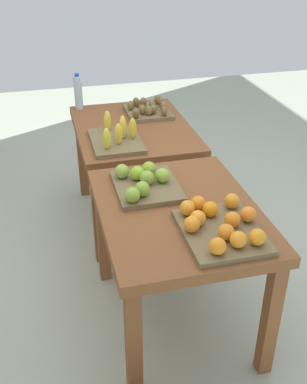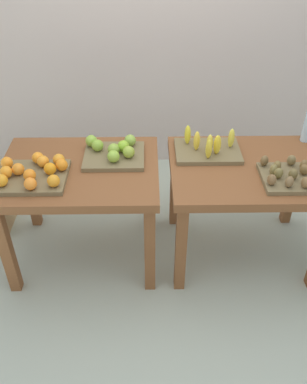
# 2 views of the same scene
# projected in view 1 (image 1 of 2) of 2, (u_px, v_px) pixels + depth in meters

# --- Properties ---
(ground_plane) EXTENTS (8.00, 8.00, 0.00)m
(ground_plane) POSITION_uv_depth(u_px,v_px,m) (152.00, 259.00, 3.23)
(ground_plane) COLOR #A9B39F
(display_table_left) EXTENTS (1.04, 0.80, 0.76)m
(display_table_left) POSITION_uv_depth(u_px,v_px,m) (178.00, 226.00, 2.43)
(display_table_left) COLOR brown
(display_table_left) RESTS_ON ground_plane
(display_table_right) EXTENTS (1.04, 0.80, 0.76)m
(display_table_right) POSITION_uv_depth(u_px,v_px,m) (133.00, 141.00, 3.37)
(display_table_right) COLOR brown
(display_table_right) RESTS_ON ground_plane
(orange_bin) EXTENTS (0.45, 0.38, 0.11)m
(orange_bin) POSITION_uv_depth(u_px,v_px,m) (220.00, 226.00, 2.16)
(orange_bin) COLOR brown
(orange_bin) RESTS_ON display_table_left
(apple_bin) EXTENTS (0.41, 0.34, 0.11)m
(apple_bin) POSITION_uv_depth(u_px,v_px,m) (144.00, 183.00, 2.52)
(apple_bin) COLOR brown
(apple_bin) RESTS_ON display_table_left
(banana_crate) EXTENTS (0.44, 0.32, 0.17)m
(banana_crate) POSITION_uv_depth(u_px,v_px,m) (117.00, 138.00, 3.04)
(banana_crate) COLOR brown
(banana_crate) RESTS_ON display_table_right
(kiwi_bin) EXTENTS (0.36, 0.32, 0.10)m
(kiwi_bin) POSITION_uv_depth(u_px,v_px,m) (148.00, 110.00, 3.50)
(kiwi_bin) COLOR brown
(kiwi_bin) RESTS_ON display_table_right
(water_bottle) EXTENTS (0.06, 0.06, 0.28)m
(water_bottle) POSITION_uv_depth(u_px,v_px,m) (78.00, 92.00, 3.56)
(water_bottle) COLOR silver
(water_bottle) RESTS_ON display_table_right
(watermelon_pile) EXTENTS (0.61, 0.58, 0.26)m
(watermelon_pile) POSITION_uv_depth(u_px,v_px,m) (141.00, 153.00, 4.42)
(watermelon_pile) COLOR #347030
(watermelon_pile) RESTS_ON ground_plane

